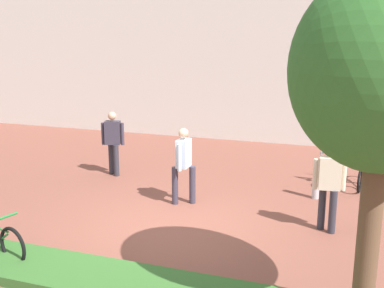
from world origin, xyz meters
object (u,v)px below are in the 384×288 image
Objects in this scene: person_shirt_blue at (329,182)px; person_casual_tan at (184,161)px; bike_rack_cluster at (363,173)px; person_suited_navy at (113,139)px; tree_sidewalk at (384,73)px; bollard_steel at (316,180)px.

person_shirt_blue is 3.14m from person_casual_tan.
bike_rack_cluster is 1.23× the size of person_suited_navy.
bike_rack_cluster is at bearing 34.00° from person_casual_tan.
person_shirt_blue is at bearing 101.53° from tree_sidewalk.
person_casual_tan is (-3.79, -2.56, 0.63)m from bike_rack_cluster.
bollard_steel is 1.92m from person_shirt_blue.
bollard_steel reaches higher than bike_rack_cluster.
bollard_steel is at bearing 25.31° from person_casual_tan.
tree_sidewalk is at bearing -38.45° from person_suited_navy.
tree_sidewalk is at bearing -43.36° from person_casual_tan.
person_casual_tan reaches higher than bike_rack_cluster.
person_casual_tan is at bearing -29.78° from person_suited_navy.
tree_sidewalk is 2.61× the size of person_suited_navy.
bike_rack_cluster is 4.61m from person_casual_tan.
person_casual_tan reaches higher than bollard_steel.
person_shirt_blue and person_casual_tan have the same top height.
bollard_steel is 0.52× the size of person_casual_tan.
person_shirt_blue is at bearing -79.21° from bollard_steel.
person_casual_tan is at bearing 170.78° from person_shirt_blue.
person_suited_navy is (-5.28, 0.14, 0.53)m from bollard_steel.
bollard_steel is at bearing -129.49° from bike_rack_cluster.
person_suited_navy is at bearing 178.49° from bollard_steel.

